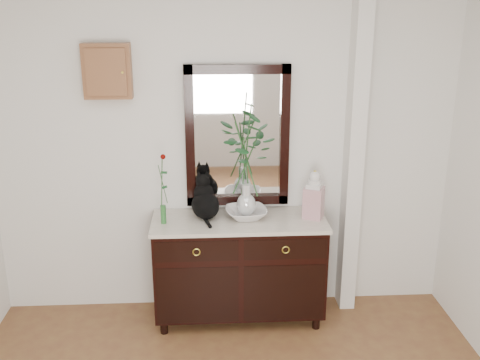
{
  "coord_description": "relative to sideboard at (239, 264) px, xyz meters",
  "views": [
    {
      "loc": [
        -0.12,
        -2.23,
        2.47
      ],
      "look_at": [
        0.1,
        1.63,
        1.2
      ],
      "focal_mm": 42.0,
      "sensor_mm": 36.0,
      "label": 1
    }
  ],
  "objects": [
    {
      "name": "wall_mirror",
      "position": [
        -0.0,
        0.24,
        0.97
      ],
      "size": [
        0.8,
        0.06,
        1.1
      ],
      "color": "black",
      "rests_on": "wall_back"
    },
    {
      "name": "ginger_jar",
      "position": [
        0.57,
        0.01,
        0.57
      ],
      "size": [
        0.19,
        0.19,
        0.38
      ],
      "primitive_type": null,
      "rotation": [
        0.0,
        0.0,
        -0.42
      ],
      "color": "white",
      "rests_on": "sideboard"
    },
    {
      "name": "vase_branches",
      "position": [
        0.05,
        0.03,
        0.84
      ],
      "size": [
        0.48,
        0.48,
        0.88
      ],
      "primitive_type": null,
      "rotation": [
        0.0,
        0.0,
        -0.17
      ],
      "color": "silver",
      "rests_on": "lotus_bowl"
    },
    {
      "name": "bud_vase_rose",
      "position": [
        -0.57,
        -0.04,
        0.65
      ],
      "size": [
        0.08,
        0.08,
        0.55
      ],
      "primitive_type": null,
      "rotation": [
        0.0,
        0.0,
        0.35
      ],
      "color": "#2D6E31",
      "rests_on": "sideboard"
    },
    {
      "name": "sideboard",
      "position": [
        0.0,
        0.0,
        0.0
      ],
      "size": [
        1.33,
        0.52,
        0.82
      ],
      "color": "black",
      "rests_on": "ground"
    },
    {
      "name": "cat",
      "position": [
        -0.26,
        0.06,
        0.54
      ],
      "size": [
        0.3,
        0.34,
        0.34
      ],
      "primitive_type": null,
      "rotation": [
        0.0,
        0.0,
        0.24
      ],
      "color": "black",
      "rests_on": "sideboard"
    },
    {
      "name": "pilaster",
      "position": [
        0.9,
        0.17,
        0.88
      ],
      "size": [
        0.12,
        0.2,
        2.7
      ],
      "primitive_type": "cube",
      "color": "silver",
      "rests_on": "ground"
    },
    {
      "name": "wall_back",
      "position": [
        -0.1,
        0.25,
        0.88
      ],
      "size": [
        3.6,
        0.04,
        2.7
      ],
      "primitive_type": "cube",
      "color": "silver",
      "rests_on": "ground"
    },
    {
      "name": "lotus_bowl",
      "position": [
        0.05,
        0.03,
        0.41
      ],
      "size": [
        0.35,
        0.35,
        0.08
      ],
      "primitive_type": "imported",
      "rotation": [
        0.0,
        0.0,
        0.13
      ],
      "color": "silver",
      "rests_on": "sideboard"
    },
    {
      "name": "key_cabinet",
      "position": [
        -0.95,
        0.21,
        1.48
      ],
      "size": [
        0.35,
        0.1,
        0.4
      ],
      "primitive_type": "cube",
      "color": "brown",
      "rests_on": "wall_back"
    }
  ]
}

